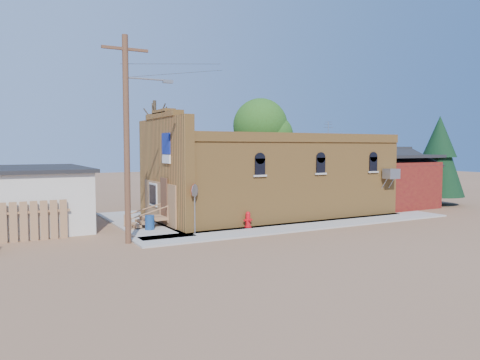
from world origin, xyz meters
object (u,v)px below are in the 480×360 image
brick_bar (267,178)px  stop_sign (195,195)px  utility_pole (128,134)px  fire_hydrant (248,220)px  trash_barrel (150,222)px

brick_bar → stop_sign: bearing=-149.2°
utility_pole → fire_hydrant: bearing=5.4°
brick_bar → utility_pole: 10.96m
fire_hydrant → stop_sign: 3.36m
fire_hydrant → trash_barrel: fire_hydrant is taller
brick_bar → trash_barrel: bearing=-167.1°
brick_bar → stop_sign: size_ratio=6.88×
brick_bar → utility_pole: bearing=-156.3°
brick_bar → utility_pole: (-9.79, -4.29, 2.43)m
fire_hydrant → brick_bar: bearing=29.0°
utility_pole → trash_barrel: utility_pole is taller
brick_bar → stop_sign: 7.56m
trash_barrel → brick_bar: bearing=12.9°
fire_hydrant → utility_pole: bearing=167.4°
fire_hydrant → trash_barrel: size_ratio=1.15×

